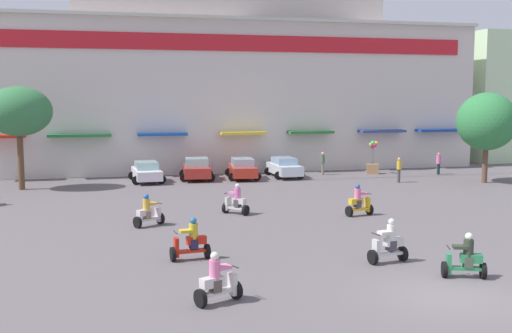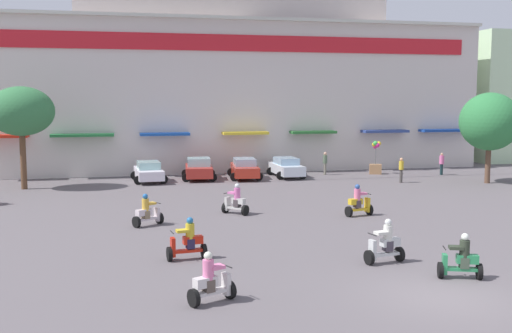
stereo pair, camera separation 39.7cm
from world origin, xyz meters
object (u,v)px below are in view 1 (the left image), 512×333
parked_car_2 (242,168)px  scooter_rider_1 (236,202)px  parked_car_0 (147,172)px  pedestrian_0 (439,162)px  scooter_rider_2 (359,202)px  scooter_rider_6 (465,260)px  parked_car_1 (197,169)px  balloon_vendor_cart (373,161)px  scooter_rider_8 (389,244)px  pedestrian_1 (399,168)px  plaza_tree_0 (19,112)px  parked_car_3 (284,167)px  scooter_rider_7 (218,282)px  scooter_rider_3 (191,242)px  scooter_rider_4 (148,213)px  plaza_tree_1 (487,122)px  pedestrian_2 (323,161)px

parked_car_2 → scooter_rider_1: bearing=-103.5°
parked_car_2 → scooter_rider_1: (-3.14, -13.10, -0.10)m
parked_car_0 → pedestrian_0: pedestrian_0 is taller
scooter_rider_2 → scooter_rider_6: 10.58m
parked_car_0 → parked_car_1: bearing=5.7°
parked_car_2 → balloon_vendor_cart: bearing=2.0°
scooter_rider_2 → scooter_rider_8: size_ratio=1.00×
balloon_vendor_cart → pedestrian_1: bearing=-93.1°
plaza_tree_0 → parked_car_3: bearing=6.3°
parked_car_0 → scooter_rider_8: (7.16, -22.96, -0.06)m
scooter_rider_7 → pedestrian_1: size_ratio=0.88×
plaza_tree_0 → scooter_rider_1: 16.71m
parked_car_1 → pedestrian_1: bearing=-19.4°
scooter_rider_1 → pedestrian_1: size_ratio=0.91×
parked_car_0 → scooter_rider_2: size_ratio=2.71×
plaza_tree_0 → balloon_vendor_cart: bearing=5.1°
parked_car_0 → scooter_rider_6: bearing=-70.9°
scooter_rider_1 → scooter_rider_8: size_ratio=0.99×
parked_car_1 → pedestrian_0: size_ratio=2.41×
scooter_rider_3 → scooter_rider_7: (0.14, -4.83, -0.03)m
scooter_rider_1 → scooter_rider_4: scooter_rider_1 is taller
plaza_tree_0 → scooter_rider_4: plaza_tree_0 is taller
scooter_rider_3 → pedestrian_1: bearing=45.2°
parked_car_2 → scooter_rider_7: 26.71m
scooter_rider_3 → plaza_tree_0: bearing=113.4°
scooter_rider_2 → plaza_tree_1: bearing=34.4°
scooter_rider_8 → pedestrian_0: 26.39m
scooter_rider_1 → pedestrian_1: 15.74m
scooter_rider_7 → plaza_tree_0: bearing=109.4°
parked_car_3 → parked_car_2: bearing=-178.2°
parked_car_1 → scooter_rider_7: (-3.01, -26.15, -0.16)m
scooter_rider_4 → scooter_rider_8: size_ratio=0.94×
scooter_rider_1 → scooter_rider_8: (3.48, -10.03, 0.02)m
parked_car_2 → pedestrian_0: size_ratio=2.74×
scooter_rider_8 → scooter_rider_7: bearing=-156.9°
plaza_tree_1 → parked_car_1: bearing=162.1°
scooter_rider_8 → balloon_vendor_cart: (9.97, 23.49, 0.35)m
parked_car_2 → scooter_rider_7: bearing=-103.6°
plaza_tree_0 → scooter_rider_3: 21.40m
parked_car_2 → scooter_rider_2: (2.71, -14.86, -0.08)m
scooter_rider_4 → pedestrian_0: 26.43m
scooter_rider_6 → scooter_rider_7: bearing=-176.2°
plaza_tree_0 → parked_car_0: plaza_tree_0 is taller
scooter_rider_1 → pedestrian_2: size_ratio=0.91×
scooter_rider_4 → pedestrian_2: (13.96, 15.66, 0.40)m
plaza_tree_1 → pedestrian_2: (-9.35, 6.67, -3.18)m
plaza_tree_0 → scooter_rider_2: plaza_tree_0 is taller
scooter_rider_3 → pedestrian_2: bearing=59.6°
scooter_rider_1 → scooter_rider_6: bearing=-67.6°
plaza_tree_0 → parked_car_3: plaza_tree_0 is taller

